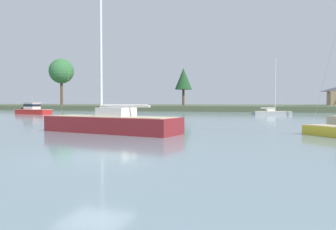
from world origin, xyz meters
name	(u,v)px	position (x,y,z in m)	size (l,w,h in m)	color
ground_plane	(94,156)	(0.00, 0.00, 0.00)	(522.24, 522.24, 0.00)	gray
far_shore_bank	(247,107)	(0.00, 87.86, 0.60)	(235.01, 59.27, 1.19)	#4C563D
sailboat_maroon	(111,128)	(-3.93, 9.03, 0.30)	(10.14, 4.61, 14.32)	maroon
cruiser_red	(30,111)	(-32.98, 35.94, 0.45)	(8.06, 3.49, 3.94)	#B2231E
sailboat_grey	(272,113)	(6.72, 45.65, 0.20)	(6.28, 3.54, 9.68)	gray
mooring_buoy_orange	(34,113)	(-36.72, 41.57, 0.07)	(0.37, 0.37, 0.42)	orange
shore_tree_right	(61,71)	(-47.98, 66.29, 10.45)	(6.67, 6.67, 12.66)	brown
shore_tree_center_left	(183,79)	(-15.28, 72.57, 8.08)	(4.50, 4.50, 9.71)	brown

